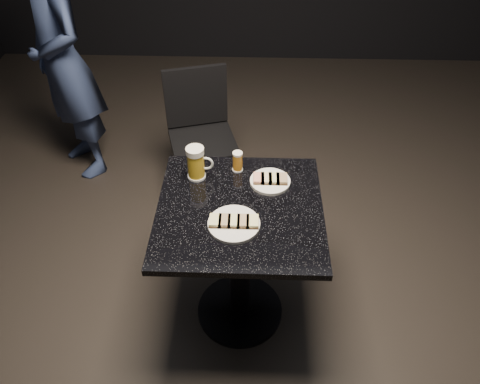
{
  "coord_description": "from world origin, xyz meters",
  "views": [
    {
      "loc": [
        0.05,
        -1.43,
        2.1
      ],
      "look_at": [
        0.0,
        0.02,
        0.82
      ],
      "focal_mm": 35.0,
      "sensor_mm": 36.0,
      "label": 1
    }
  ],
  "objects_px": {
    "plate_small": "(270,181)",
    "beer_mug": "(196,163)",
    "plate_large": "(234,224)",
    "beer_tumbler": "(238,161)",
    "chair": "(201,131)",
    "patron": "(63,61)",
    "table": "(240,246)"
  },
  "relations": [
    {
      "from": "plate_small",
      "to": "beer_tumbler",
      "type": "bearing_deg",
      "value": 149.69
    },
    {
      "from": "plate_small",
      "to": "table",
      "type": "distance_m",
      "value": 0.33
    },
    {
      "from": "plate_small",
      "to": "beer_mug",
      "type": "distance_m",
      "value": 0.34
    },
    {
      "from": "plate_large",
      "to": "chair",
      "type": "distance_m",
      "value": 1.11
    },
    {
      "from": "patron",
      "to": "beer_mug",
      "type": "bearing_deg",
      "value": 1.55
    },
    {
      "from": "plate_large",
      "to": "chair",
      "type": "xyz_separation_m",
      "value": [
        -0.25,
        1.05,
        -0.26
      ]
    },
    {
      "from": "beer_mug",
      "to": "chair",
      "type": "distance_m",
      "value": 0.82
    },
    {
      "from": "beer_mug",
      "to": "patron",
      "type": "bearing_deg",
      "value": 132.15
    },
    {
      "from": "beer_mug",
      "to": "beer_tumbler",
      "type": "height_order",
      "value": "beer_mug"
    },
    {
      "from": "patron",
      "to": "beer_mug",
      "type": "distance_m",
      "value": 1.4
    },
    {
      "from": "plate_small",
      "to": "chair",
      "type": "distance_m",
      "value": 0.91
    },
    {
      "from": "plate_small",
      "to": "patron",
      "type": "relative_size",
      "value": 0.11
    },
    {
      "from": "table",
      "to": "chair",
      "type": "bearing_deg",
      "value": 105.97
    },
    {
      "from": "plate_large",
      "to": "beer_tumbler",
      "type": "relative_size",
      "value": 2.17
    },
    {
      "from": "table",
      "to": "chair",
      "type": "relative_size",
      "value": 0.87
    },
    {
      "from": "plate_large",
      "to": "beer_mug",
      "type": "relative_size",
      "value": 1.34
    },
    {
      "from": "beer_mug",
      "to": "chair",
      "type": "relative_size",
      "value": 0.18
    },
    {
      "from": "plate_large",
      "to": "chair",
      "type": "relative_size",
      "value": 0.25
    },
    {
      "from": "patron",
      "to": "plate_large",
      "type": "bearing_deg",
      "value": -0.76
    },
    {
      "from": "beer_mug",
      "to": "plate_large",
      "type": "bearing_deg",
      "value": -59.39
    },
    {
      "from": "table",
      "to": "plate_small",
      "type": "bearing_deg",
      "value": 52.19
    },
    {
      "from": "table",
      "to": "beer_tumbler",
      "type": "height_order",
      "value": "beer_tumbler"
    },
    {
      "from": "patron",
      "to": "table",
      "type": "xyz_separation_m",
      "value": [
        1.14,
        -1.23,
        -0.29
      ]
    },
    {
      "from": "patron",
      "to": "beer_tumbler",
      "type": "height_order",
      "value": "patron"
    },
    {
      "from": "patron",
      "to": "beer_tumbler",
      "type": "relative_size",
      "value": 16.23
    },
    {
      "from": "beer_tumbler",
      "to": "beer_mug",
      "type": "bearing_deg",
      "value": -162.94
    },
    {
      "from": "plate_small",
      "to": "beer_mug",
      "type": "xyz_separation_m",
      "value": [
        -0.33,
        0.03,
        0.07
      ]
    },
    {
      "from": "patron",
      "to": "table",
      "type": "height_order",
      "value": "patron"
    },
    {
      "from": "plate_large",
      "to": "patron",
      "type": "xyz_separation_m",
      "value": [
        -1.12,
        1.34,
        0.04
      ]
    },
    {
      "from": "plate_large",
      "to": "table",
      "type": "xyz_separation_m",
      "value": [
        0.02,
        0.1,
        -0.25
      ]
    },
    {
      "from": "plate_large",
      "to": "beer_mug",
      "type": "xyz_separation_m",
      "value": [
        -0.18,
        0.3,
        0.07
      ]
    },
    {
      "from": "plate_small",
      "to": "beer_tumbler",
      "type": "relative_size",
      "value": 1.84
    }
  ]
}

